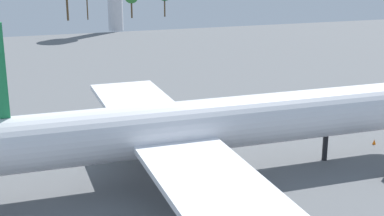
# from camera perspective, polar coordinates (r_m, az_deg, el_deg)

# --- Properties ---
(ground_plane) EXTENTS (259.45, 259.45, 0.00)m
(ground_plane) POSITION_cam_1_polar(r_m,az_deg,el_deg) (68.88, 0.00, -7.27)
(ground_plane) COLOR slate
(cargo_airplane) EXTENTS (64.86, 55.94, 20.14)m
(cargo_airplane) POSITION_cam_1_polar(r_m,az_deg,el_deg) (66.46, -0.20, -2.03)
(cargo_airplane) COLOR silver
(cargo_airplane) RESTS_ON ground_plane
(safety_cone_nose) EXTENTS (0.52, 0.52, 0.74)m
(safety_cone_nose) POSITION_cam_1_polar(r_m,az_deg,el_deg) (84.59, 18.37, -3.35)
(safety_cone_nose) COLOR orange
(safety_cone_nose) RESTS_ON ground_plane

